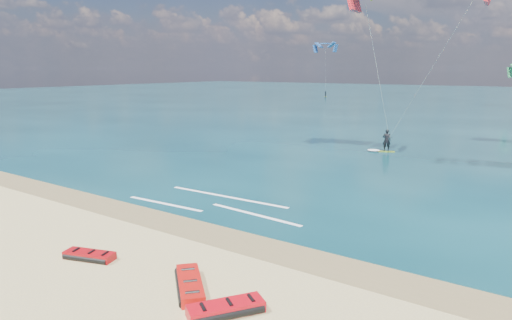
{
  "coord_description": "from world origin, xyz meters",
  "views": [
    {
      "loc": [
        16.8,
        -12.24,
        7.47
      ],
      "look_at": [
        2.75,
        8.0,
        2.52
      ],
      "focal_mm": 32.0,
      "sensor_mm": 36.0,
      "label": 1
    }
  ],
  "objects": [
    {
      "name": "packed_kite_left",
      "position": [
        1.59,
        -2.01,
        0.0
      ],
      "size": [
        2.44,
        1.63,
        0.36
      ],
      "primitive_type": null,
      "rotation": [
        0.0,
        0.0,
        0.32
      ],
      "color": "#A6080E",
      "rests_on": "ground"
    },
    {
      "name": "sea",
      "position": [
        0.0,
        104.0,
        0.02
      ],
      "size": [
        320.0,
        200.0,
        0.04
      ],
      "primitive_type": "cube",
      "color": "#092C34",
      "rests_on": "ground"
    },
    {
      "name": "wet_sand_strip",
      "position": [
        0.0,
        3.0,
        0.0
      ],
      "size": [
        320.0,
        2.4,
        0.01
      ],
      "primitive_type": "cube",
      "color": "brown",
      "rests_on": "ground"
    },
    {
      "name": "packed_kite_right",
      "position": [
        8.66,
        -2.15,
        0.0
      ],
      "size": [
        2.4,
        2.8,
        0.42
      ],
      "primitive_type": null,
      "rotation": [
        0.0,
        0.0,
        0.98
      ],
      "color": "red",
      "rests_on": "ground"
    },
    {
      "name": "ground",
      "position": [
        0.0,
        40.0,
        0.0
      ],
      "size": [
        320.0,
        320.0,
        0.0
      ],
      "primitive_type": "plane",
      "color": "tan",
      "rests_on": "ground"
    },
    {
      "name": "distant_kites",
      "position": [
        -3.95,
        83.62,
        5.48
      ],
      "size": [
        74.62,
        35.04,
        13.68
      ],
      "color": "#214E90",
      "rests_on": "ground"
    },
    {
      "name": "shoreline_foam",
      "position": [
        1.04,
        6.71,
        0.05
      ],
      "size": [
        10.78,
        3.63,
        0.01
      ],
      "color": "white",
      "rests_on": "ground"
    },
    {
      "name": "packed_kite_mid",
      "position": [
        6.64,
        -1.6,
        0.0
      ],
      "size": [
        2.93,
        2.81,
        0.42
      ],
      "primitive_type": null,
      "rotation": [
        0.0,
        0.0,
        -0.74
      ],
      "color": "red",
      "rests_on": "ground"
    },
    {
      "name": "kitesurfer_main",
      "position": [
        5.28,
        24.63,
        8.53
      ],
      "size": [
        12.41,
        8.56,
        16.52
      ],
      "rotation": [
        0.0,
        0.0,
        0.45
      ],
      "color": "#9ECE18",
      "rests_on": "sea"
    }
  ]
}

